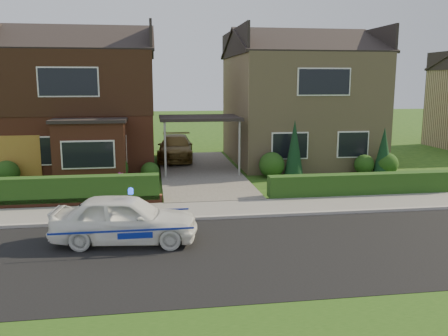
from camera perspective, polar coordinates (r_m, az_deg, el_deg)
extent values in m
plane|color=#1E4512|center=(12.70, 2.11, -10.06)|extent=(120.00, 120.00, 0.00)
cube|color=black|center=(12.70, 2.11, -10.06)|extent=(60.00, 6.00, 0.02)
cube|color=#9E9993|center=(15.53, 0.02, -5.96)|extent=(60.00, 0.16, 0.12)
cube|color=slate|center=(16.54, -0.53, -4.98)|extent=(60.00, 2.00, 0.10)
cube|color=#666059|center=(23.21, -2.92, -0.46)|extent=(3.80, 12.00, 0.12)
cube|color=brown|center=(25.98, -16.58, 6.60)|extent=(7.20, 8.00, 5.80)
cube|color=white|center=(22.48, -21.77, 1.91)|extent=(1.80, 0.08, 1.30)
cube|color=white|center=(21.97, -13.70, 2.17)|extent=(1.60, 0.08, 1.30)
cube|color=white|center=(21.96, -18.22, 9.81)|extent=(2.60, 0.08, 1.30)
cube|color=black|center=(25.93, -16.75, 9.79)|extent=(7.26, 8.06, 2.90)
cube|color=brown|center=(21.38, -15.77, 1.72)|extent=(3.00, 1.40, 2.70)
cube|color=black|center=(21.22, -15.96, 5.51)|extent=(3.20, 1.60, 0.14)
cube|color=tan|center=(26.95, 8.83, 7.03)|extent=(7.20, 8.00, 5.80)
cube|color=white|center=(22.81, 7.92, 2.67)|extent=(1.80, 0.08, 1.30)
cube|color=white|center=(23.90, 15.23, 2.75)|extent=(1.60, 0.08, 1.30)
cube|color=white|center=(23.10, 11.94, 10.11)|extent=(2.60, 0.08, 1.30)
cube|color=black|center=(22.86, -2.98, 6.05)|extent=(3.80, 3.00, 0.14)
cylinder|color=gray|center=(21.51, -7.09, 2.09)|extent=(0.10, 0.10, 2.70)
cylinder|color=gray|center=(21.86, 1.86, 2.30)|extent=(0.10, 0.10, 2.70)
cube|color=#8D5A1E|center=(22.72, -23.84, 0.95)|extent=(2.20, 0.10, 2.10)
cube|color=brown|center=(17.87, -19.89, -4.01)|extent=(7.70, 0.25, 0.36)
cube|color=#143511|center=(18.06, -19.76, -4.44)|extent=(7.50, 0.55, 0.90)
cube|color=#143511|center=(19.35, 16.22, -3.27)|extent=(7.50, 0.55, 0.80)
sphere|color=#143511|center=(22.44, -24.67, -0.55)|extent=(1.08, 1.08, 1.08)
sphere|color=#143511|center=(21.40, -13.19, -0.03)|extent=(1.32, 1.32, 1.32)
sphere|color=#143511|center=(21.66, -8.88, -0.40)|extent=(0.84, 0.84, 0.84)
sphere|color=#143511|center=(22.11, 5.77, 0.37)|extent=(1.20, 1.20, 1.20)
sphere|color=#143511|center=(23.77, 16.51, 0.40)|extent=(0.96, 0.96, 0.96)
sphere|color=#143511|center=(23.94, 18.99, 0.48)|extent=(1.08, 1.08, 1.08)
cone|color=black|center=(22.08, 8.45, 2.13)|extent=(0.90, 0.90, 2.60)
cone|color=black|center=(23.76, 18.64, 1.80)|extent=(0.90, 0.90, 2.20)
imported|color=white|center=(13.45, -11.82, -6.05)|extent=(2.05, 4.15, 1.36)
sphere|color=#193FF2|center=(13.24, -11.08, -2.88)|extent=(0.17, 0.17, 0.17)
cube|color=navy|center=(12.69, -12.00, -7.31)|extent=(3.67, 0.02, 0.05)
cube|color=navy|center=(14.24, -11.63, -5.34)|extent=(3.67, 0.01, 0.05)
ellipsoid|color=black|center=(13.39, -16.68, -5.13)|extent=(0.22, 0.17, 0.21)
sphere|color=white|center=(13.34, -16.65, -5.23)|extent=(0.11, 0.11, 0.11)
sphere|color=black|center=(13.34, -16.63, -4.57)|extent=(0.13, 0.13, 0.13)
cone|color=black|center=(13.34, -16.84, -4.29)|extent=(0.04, 0.04, 0.05)
cone|color=black|center=(13.32, -16.45, -4.28)|extent=(0.04, 0.04, 0.05)
imported|color=brown|center=(26.47, -5.85, 2.45)|extent=(2.22, 4.76, 1.35)
imported|color=gray|center=(18.72, -13.23, -2.23)|extent=(0.60, 0.57, 0.86)
imported|color=gray|center=(19.25, -12.09, -1.84)|extent=(0.61, 0.61, 0.86)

